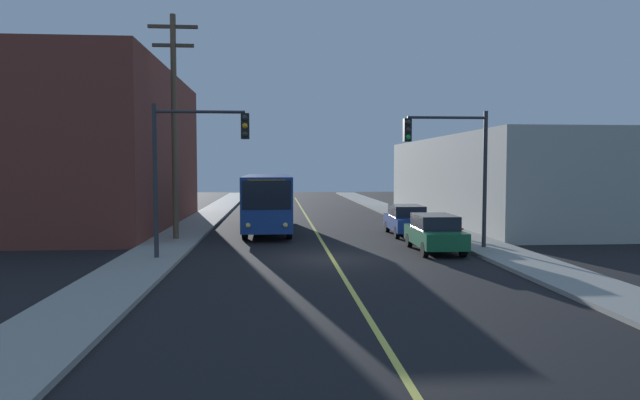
# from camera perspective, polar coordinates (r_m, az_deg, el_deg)

# --- Properties ---
(ground_plane) EXTENTS (120.00, 120.00, 0.00)m
(ground_plane) POSITION_cam_1_polar(r_m,az_deg,el_deg) (22.99, 1.24, -5.92)
(ground_plane) COLOR black
(sidewalk_left) EXTENTS (2.50, 90.00, 0.15)m
(sidewalk_left) POSITION_cam_1_polar(r_m,az_deg,el_deg) (33.15, -13.11, -3.01)
(sidewalk_left) COLOR gray
(sidewalk_left) RESTS_ON ground
(sidewalk_right) EXTENTS (2.50, 90.00, 0.15)m
(sidewalk_right) POSITION_cam_1_polar(r_m,az_deg,el_deg) (34.12, 11.76, -2.81)
(sidewalk_right) COLOR gray
(sidewalk_right) RESTS_ON ground
(lane_stripe_center) EXTENTS (0.16, 60.00, 0.01)m
(lane_stripe_center) POSITION_cam_1_polar(r_m,az_deg,el_deg) (37.82, -1.01, -2.25)
(lane_stripe_center) COLOR #D8CC4C
(lane_stripe_center) RESTS_ON ground
(building_left_brick) EXTENTS (10.00, 19.87, 9.46)m
(building_left_brick) POSITION_cam_1_polar(r_m,az_deg,el_deg) (37.47, -21.98, 4.68)
(building_left_brick) COLOR brown
(building_left_brick) RESTS_ON ground
(building_right_warehouse) EXTENTS (12.00, 25.33, 5.68)m
(building_right_warehouse) POSITION_cam_1_polar(r_m,az_deg,el_deg) (41.94, 19.10, 2.00)
(building_right_warehouse) COLOR #B2B2A8
(building_right_warehouse) RESTS_ON ground
(city_bus) EXTENTS (2.65, 12.17, 3.20)m
(city_bus) POSITION_cam_1_polar(r_m,az_deg,el_deg) (33.26, -5.30, 0.10)
(city_bus) COLOR navy
(city_bus) RESTS_ON ground
(parked_car_green) EXTENTS (1.90, 4.44, 1.62)m
(parked_car_green) POSITION_cam_1_polar(r_m,az_deg,el_deg) (25.27, 11.45, -3.22)
(parked_car_green) COLOR #196038
(parked_car_green) RESTS_ON ground
(parked_car_blue) EXTENTS (1.92, 4.45, 1.62)m
(parked_car_blue) POSITION_cam_1_polar(r_m,az_deg,el_deg) (31.10, 8.69, -1.96)
(parked_car_blue) COLOR navy
(parked_car_blue) RESTS_ON ground
(utility_pole_near) EXTENTS (2.40, 0.28, 10.97)m
(utility_pole_near) POSITION_cam_1_polar(r_m,az_deg,el_deg) (29.03, -14.44, 8.09)
(utility_pole_near) COLOR brown
(utility_pole_near) RESTS_ON sidewalk_left
(traffic_signal_left_corner) EXTENTS (3.75, 0.48, 6.00)m
(traffic_signal_left_corner) POSITION_cam_1_polar(r_m,az_deg,el_deg) (22.76, -12.47, 4.78)
(traffic_signal_left_corner) COLOR #2D2D33
(traffic_signal_left_corner) RESTS_ON sidewalk_left
(traffic_signal_right_corner) EXTENTS (3.75, 0.48, 6.00)m
(traffic_signal_right_corner) POSITION_cam_1_polar(r_m,az_deg,el_deg) (25.55, 13.05, 4.61)
(traffic_signal_right_corner) COLOR #2D2D33
(traffic_signal_right_corner) RESTS_ON sidewalk_right
(fire_hydrant) EXTENTS (0.44, 0.26, 0.84)m
(fire_hydrant) POSITION_cam_1_polar(r_m,az_deg,el_deg) (29.14, 13.80, -2.89)
(fire_hydrant) COLOR red
(fire_hydrant) RESTS_ON sidewalk_right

